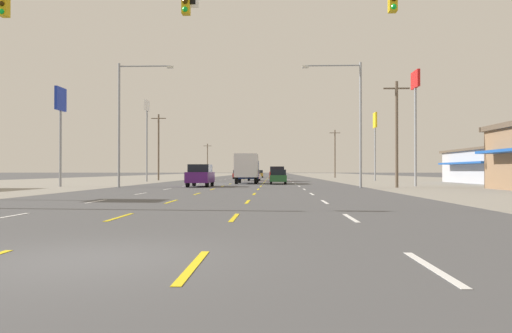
# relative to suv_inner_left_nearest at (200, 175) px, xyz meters

# --- Properties ---
(ground_plane) EXTENTS (572.00, 572.00, 0.00)m
(ground_plane) POSITION_rel_suv_inner_left_nearest_xyz_m (3.60, 30.51, -1.03)
(ground_plane) COLOR #4C4C4F
(lot_apron_left) EXTENTS (28.00, 440.00, 0.01)m
(lot_apron_left) POSITION_rel_suv_inner_left_nearest_xyz_m (-21.15, 30.51, -1.02)
(lot_apron_left) COLOR gray
(lot_apron_left) RESTS_ON ground
(lot_apron_right) EXTENTS (28.00, 440.00, 0.01)m
(lot_apron_right) POSITION_rel_suv_inner_left_nearest_xyz_m (28.35, 30.51, -1.02)
(lot_apron_right) COLOR gray
(lot_apron_right) RESTS_ON ground
(lane_markings) EXTENTS (10.64, 227.60, 0.01)m
(lane_markings) POSITION_rel_suv_inner_left_nearest_xyz_m (3.60, 69.01, -1.02)
(lane_markings) COLOR white
(lane_markings) RESTS_ON ground
(signal_span_wire) EXTENTS (26.27, 0.53, 9.77)m
(signal_span_wire) POSITION_rel_suv_inner_left_nearest_xyz_m (3.57, -24.80, 4.49)
(signal_span_wire) COLOR brown
(signal_span_wire) RESTS_ON ground
(suv_inner_left_nearest) EXTENTS (1.98, 4.90, 1.98)m
(suv_inner_left_nearest) POSITION_rel_suv_inner_left_nearest_xyz_m (0.00, 0.00, 0.00)
(suv_inner_left_nearest) COLOR #4C196B
(suv_inner_left_nearest) RESTS_ON ground
(hatchback_inner_right_near) EXTENTS (1.72, 3.90, 1.54)m
(hatchback_inner_right_near) POSITION_rel_suv_inner_left_nearest_xyz_m (6.99, 8.12, -0.24)
(hatchback_inner_right_near) COLOR #235B2D
(hatchback_inner_right_near) RESTS_ON ground
(box_truck_center_turn_mid) EXTENTS (2.40, 7.20, 3.23)m
(box_truck_center_turn_mid) POSITION_rel_suv_inner_left_nearest_xyz_m (3.57, 10.89, 0.81)
(box_truck_center_turn_mid) COLOR navy
(box_truck_center_turn_mid) RESTS_ON ground
(suv_inner_right_midfar) EXTENTS (1.98, 4.90, 1.98)m
(suv_inner_right_midfar) POSITION_rel_suv_inner_left_nearest_xyz_m (6.96, 21.97, 0.00)
(suv_inner_right_midfar) COLOR red
(suv_inner_right_midfar) RESTS_ON ground
(hatchback_center_turn_far) EXTENTS (1.72, 3.90, 1.54)m
(hatchback_center_turn_far) POSITION_rel_suv_inner_left_nearest_xyz_m (3.75, 25.77, -0.24)
(hatchback_center_turn_far) COLOR white
(hatchback_center_turn_far) RESTS_ON ground
(hatchback_inner_left_farther) EXTENTS (1.72, 3.90, 1.54)m
(hatchback_inner_left_farther) POSITION_rel_suv_inner_left_nearest_xyz_m (0.27, 42.29, -0.24)
(hatchback_inner_left_farther) COLOR red
(hatchback_inner_left_farther) RESTS_ON ground
(sedan_inner_right_farthest) EXTENTS (1.80, 4.50, 1.46)m
(sedan_inner_right_farthest) POSITION_rel_suv_inner_left_nearest_xyz_m (6.89, 48.69, -0.27)
(sedan_inner_right_farthest) COLOR white
(sedan_inner_right_farthest) RESTS_ON ground
(hatchback_center_turn_distant_a) EXTENTS (1.72, 3.90, 1.54)m
(hatchback_center_turn_distant_a) POSITION_rel_suv_inner_left_nearest_xyz_m (3.50, 55.64, -0.24)
(hatchback_center_turn_distant_a) COLOR #B28C33
(hatchback_center_turn_distant_a) RESTS_ON ground
(hatchback_inner_left_distant_b) EXTENTS (1.72, 3.90, 1.54)m
(hatchback_inner_left_distant_b) POSITION_rel_suv_inner_left_nearest_xyz_m (0.18, 84.14, -0.24)
(hatchback_inner_left_distant_b) COLOR maroon
(hatchback_inner_left_distant_b) RESTS_ON ground
(pole_sign_left_row_1) EXTENTS (0.24, 2.00, 8.88)m
(pole_sign_left_row_1) POSITION_rel_suv_inner_left_nearest_xyz_m (-12.55, -0.25, 5.71)
(pole_sign_left_row_1) COLOR gray
(pole_sign_left_row_1) RESTS_ON ground
(pole_sign_left_row_2) EXTENTS (0.24, 1.99, 10.69)m
(pole_sign_left_row_2) POSITION_rel_suv_inner_left_nearest_xyz_m (-10.18, 20.42, 6.80)
(pole_sign_left_row_2) COLOR gray
(pole_sign_left_row_2) RESTS_ON ground
(pole_sign_right_row_1) EXTENTS (0.24, 2.21, 10.56)m
(pole_sign_right_row_1) POSITION_rel_suv_inner_left_nearest_xyz_m (19.50, 1.94, 6.93)
(pole_sign_right_row_1) COLOR gray
(pole_sign_right_row_1) RESTS_ON ground
(pole_sign_right_row_2) EXTENTS (0.24, 1.76, 9.62)m
(pole_sign_right_row_2) POSITION_rel_suv_inner_left_nearest_xyz_m (20.80, 26.14, 6.15)
(pole_sign_right_row_2) COLOR gray
(pole_sign_right_row_2) RESTS_ON ground
(streetlight_left_row_0) EXTENTS (4.72, 0.26, 10.51)m
(streetlight_left_row_0) POSITION_rel_suv_inner_left_nearest_xyz_m (-6.08, -2.42, 5.08)
(streetlight_left_row_0) COLOR gray
(streetlight_left_row_0) RESTS_ON ground
(streetlight_right_row_0) EXTENTS (4.94, 0.26, 10.44)m
(streetlight_right_row_0) POSITION_rel_suv_inner_left_nearest_xyz_m (13.23, -2.42, 5.07)
(streetlight_right_row_0) COLOR gray
(streetlight_right_row_0) RESTS_ON ground
(utility_pole_right_row_0) EXTENTS (2.20, 0.26, 8.95)m
(utility_pole_right_row_0) POSITION_rel_suv_inner_left_nearest_xyz_m (16.86, -1.78, 3.64)
(utility_pole_right_row_0) COLOR brown
(utility_pole_right_row_0) RESTS_ON ground
(utility_pole_left_row_1) EXTENTS (2.20, 0.26, 9.76)m
(utility_pole_left_row_1) POSITION_rel_suv_inner_left_nearest_xyz_m (-10.51, 28.30, 4.05)
(utility_pole_left_row_1) COLOR brown
(utility_pole_left_row_1) RESTS_ON ground
(utility_pole_right_row_2) EXTENTS (2.20, 0.26, 9.76)m
(utility_pole_right_row_2) POSITION_rel_suv_inner_left_nearest_xyz_m (19.00, 56.96, 4.05)
(utility_pole_right_row_2) COLOR brown
(utility_pole_right_row_2) RESTS_ON ground
(utility_pole_left_row_3) EXTENTS (2.20, 0.26, 8.87)m
(utility_pole_left_row_3) POSITION_rel_suv_inner_left_nearest_xyz_m (-11.79, 90.75, 3.60)
(utility_pole_left_row_3) COLOR brown
(utility_pole_left_row_3) RESTS_ON ground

